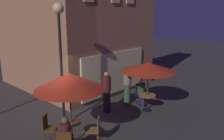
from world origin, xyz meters
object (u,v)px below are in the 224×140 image
object	(u,v)px
cafe_chair_2	(48,126)
patron_standing_2	(107,92)
street_lamp_near_corner	(60,35)
patron_seated_1	(142,91)
patio_umbrella_0	(69,82)
cafe_chair_1	(95,128)
cafe_chair_3	(140,92)
patio_umbrella_1	(148,67)
cafe_table_1	(147,99)
patron_seated_0	(66,134)
patron_standing_3	(127,86)
cafe_table_0	(72,128)

from	to	relation	value
cafe_chair_2	patron_standing_2	world-z (taller)	patron_standing_2
street_lamp_near_corner	patron_seated_1	size ratio (longest dim) A/B	3.70
patio_umbrella_0	cafe_chair_1	distance (m)	1.77
street_lamp_near_corner	cafe_chair_3	bearing A→B (deg)	-15.06
patio_umbrella_1	patron_standing_2	world-z (taller)	patio_umbrella_1
cafe_table_1	cafe_chair_1	size ratio (longest dim) A/B	0.82
patio_umbrella_1	patron_seated_0	bearing A→B (deg)	-178.04
cafe_table_1	patron_standing_3	world-z (taller)	patron_standing_3
cafe_chair_3	patron_standing_2	bearing A→B (deg)	-74.31
cafe_table_0	patron_standing_2	bearing A→B (deg)	19.18
cafe_chair_3	cafe_table_1	bearing A→B (deg)	-0.00
cafe_table_0	patio_umbrella_1	xyz separation A→B (m)	(3.91, -0.30, 1.46)
patron_standing_3	cafe_table_0	bearing A→B (deg)	130.94
cafe_table_0	cafe_chair_1	distance (m)	0.79
patio_umbrella_1	patio_umbrella_0	bearing A→B (deg)	175.57
cafe_chair_2	patron_seated_0	distance (m)	1.14
patron_seated_1	patron_standing_2	size ratio (longest dim) A/B	0.68
street_lamp_near_corner	cafe_table_0	xyz separation A→B (m)	(-0.67, -1.37, -2.93)
patio_umbrella_0	cafe_chair_1	size ratio (longest dim) A/B	2.67
patron_standing_3	cafe_chair_2	bearing A→B (deg)	121.09
cafe_table_1	patron_seated_0	distance (m)	4.45
cafe_chair_1	patio_umbrella_1	bearing A→B (deg)	-125.30
patron_seated_0	patron_standing_3	world-z (taller)	patron_standing_3
patio_umbrella_1	patron_standing_3	bearing A→B (deg)	88.74
street_lamp_near_corner	cafe_table_0	size ratio (longest dim) A/B	5.98
cafe_table_0	cafe_chair_3	xyz separation A→B (m)	(4.34, 0.38, 0.06)
cafe_table_1	patron_standing_2	world-z (taller)	patron_standing_2
cafe_chair_2	patron_seated_0	world-z (taller)	patron_seated_0
patio_umbrella_1	patron_seated_1	world-z (taller)	patio_umbrella_1
patio_umbrella_1	cafe_chair_2	world-z (taller)	patio_umbrella_1
patio_umbrella_0	cafe_chair_3	xyz separation A→B (m)	(4.34, 0.38, -1.55)
patio_umbrella_0	patron_standing_2	size ratio (longest dim) A/B	1.33
street_lamp_near_corner	patron_seated_0	bearing A→B (deg)	-123.58
patron_seated_0	street_lamp_near_corner	bearing A→B (deg)	16.39
cafe_table_0	patron_seated_0	bearing A→B (deg)	-139.97
cafe_chair_2	cafe_chair_3	distance (m)	4.83
patio_umbrella_0	patron_standing_2	bearing A→B (deg)	19.18
cafe_chair_2	cafe_table_1	bearing A→B (deg)	41.57
cafe_chair_1	patron_standing_2	bearing A→B (deg)	-94.47
cafe_table_1	patron_seated_0	xyz separation A→B (m)	(-4.45, -0.15, 0.19)
street_lamp_near_corner	cafe_chair_2	world-z (taller)	street_lamp_near_corner
patron_standing_3	patron_seated_0	bearing A→B (deg)	135.01
cafe_chair_1	patron_standing_2	distance (m)	2.59
cafe_table_0	cafe_table_1	xyz separation A→B (m)	(3.91, -0.30, 0.01)
cafe_table_0	cafe_chair_1	xyz separation A→B (m)	(0.51, -0.60, 0.03)
street_lamp_near_corner	patio_umbrella_1	bearing A→B (deg)	-27.26
patio_umbrella_1	cafe_chair_3	distance (m)	1.61
patio_umbrella_1	cafe_chair_3	size ratio (longest dim) A/B	2.36
cafe_chair_3	patron_standing_2	xyz separation A→B (m)	(-1.75, 0.52, 0.33)
street_lamp_near_corner	patron_seated_1	xyz separation A→B (m)	(3.59, -1.11, -2.75)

